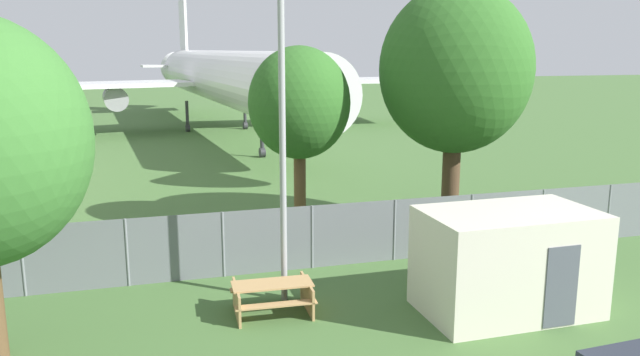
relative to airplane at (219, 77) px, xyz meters
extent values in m
cylinder|color=slate|center=(-8.80, -30.75, -3.25)|extent=(0.07, 0.07, 1.86)
cylinder|color=slate|center=(-6.26, -30.75, -3.25)|extent=(0.07, 0.07, 1.86)
cylinder|color=slate|center=(-3.71, -30.75, -3.25)|extent=(0.07, 0.07, 1.86)
cylinder|color=slate|center=(-1.17, -30.75, -3.25)|extent=(0.07, 0.07, 1.86)
cylinder|color=slate|center=(1.38, -30.75, -3.25)|extent=(0.07, 0.07, 1.86)
cylinder|color=slate|center=(3.93, -30.75, -3.25)|extent=(0.07, 0.07, 1.86)
cylinder|color=slate|center=(6.47, -30.75, -3.25)|extent=(0.07, 0.07, 1.86)
cylinder|color=slate|center=(9.02, -30.75, -3.25)|extent=(0.07, 0.07, 1.86)
cube|color=slate|center=(-1.17, -30.75, -3.25)|extent=(56.00, 0.01, 1.86)
cylinder|color=white|center=(0.04, -0.46, 0.05)|extent=(6.66, 35.09, 3.76)
cone|color=white|center=(1.65, -19.72, 0.05)|extent=(4.06, 4.06, 3.76)
cone|color=white|center=(-1.62, 19.27, 0.05)|extent=(3.76, 4.96, 3.38)
cube|color=white|center=(9.59, 2.09, -0.51)|extent=(15.95, 5.76, 0.30)
cylinder|color=#939399|center=(7.21, 2.23, -1.51)|extent=(1.97, 3.51, 1.69)
cube|color=white|center=(-9.80, 0.46, -0.51)|extent=(16.40, 8.24, 0.30)
cylinder|color=#939399|center=(-7.48, 1.00, -1.51)|extent=(1.97, 3.51, 1.69)
cube|color=white|center=(-1.34, 15.99, 4.75)|extent=(0.52, 3.39, 5.63)
cube|color=white|center=(-1.33, 15.80, 0.43)|extent=(8.48, 3.68, 0.20)
cylinder|color=#2D2D33|center=(0.99, -11.77, -3.00)|extent=(0.24, 0.24, 2.35)
cylinder|color=#2D2D33|center=(0.99, -11.77, -3.90)|extent=(0.35, 0.58, 0.56)
cylinder|color=#2D2D33|center=(2.14, 1.46, -3.00)|extent=(0.24, 0.24, 2.35)
cylinder|color=#2D2D33|center=(2.14, 1.46, -3.90)|extent=(0.35, 0.58, 0.56)
cylinder|color=#2D2D33|center=(-2.35, 1.09, -3.00)|extent=(0.24, 0.24, 2.35)
cylinder|color=#2D2D33|center=(-2.35, 1.09, -3.90)|extent=(0.35, 0.58, 0.56)
cube|color=beige|center=(2.54, -34.93, -2.93)|extent=(4.10, 2.47, 2.49)
cube|color=#4C515B|center=(3.16, -36.15, -3.18)|extent=(0.84, 0.04, 1.90)
cube|color=tan|center=(-2.91, -33.53, -3.44)|extent=(1.94, 0.84, 0.04)
cube|color=tan|center=(-2.89, -32.97, -3.74)|extent=(1.92, 0.36, 0.04)
cube|color=tan|center=(-2.94, -34.09, -3.74)|extent=(1.92, 0.36, 0.04)
cube|color=tan|center=(-2.06, -33.57, -3.81)|extent=(0.12, 1.40, 0.74)
cube|color=tan|center=(-3.76, -33.49, -3.81)|extent=(0.12, 1.40, 0.74)
cylinder|color=brown|center=(-0.56, -26.91, -2.69)|extent=(0.41, 0.41, 2.98)
ellipsoid|color=#2D6023|center=(-0.56, -26.91, 0.27)|extent=(3.45, 3.45, 3.80)
cylinder|color=#4C3823|center=(4.47, -28.31, -2.48)|extent=(0.61, 0.61, 3.39)
ellipsoid|color=#2D6023|center=(4.47, -28.31, 1.38)|extent=(5.09, 5.09, 5.60)
cylinder|color=#99999E|center=(-2.45, -32.79, -0.14)|extent=(0.16, 0.16, 8.07)
camera|label=1|loc=(-5.67, -47.31, 2.05)|focal=35.00mm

